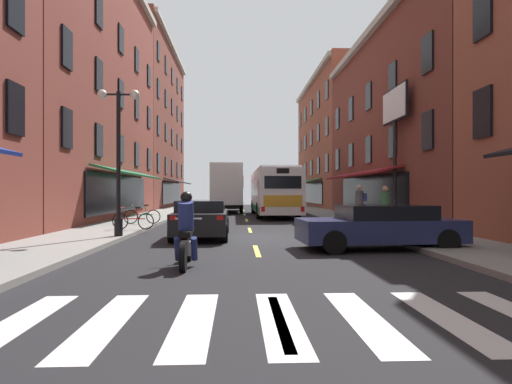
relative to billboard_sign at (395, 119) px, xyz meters
The scene contains 17 objects.
ground_plane 10.04m from the billboard_sign, 145.28° to the right, with size 34.80×80.00×0.10m, color black.
lane_centre_dashes 10.13m from the billboard_sign, 143.93° to the right, with size 0.14×73.90×0.01m.
crosswalk_near 17.26m from the billboard_sign, 115.34° to the right, with size 7.10×2.80×0.01m.
sidewalk_left 14.75m from the billboard_sign, 159.33° to the right, with size 3.00×80.00×0.14m, color gray.
sidewalk_right 7.15m from the billboard_sign, 103.25° to the right, with size 3.00×80.00×0.14m, color gray.
billboard_sign is the anchor object (origin of this frame).
transit_bus 10.83m from the billboard_sign, 120.08° to the left, with size 2.73×11.27×3.17m.
box_truck 17.02m from the billboard_sign, 120.04° to the left, with size 2.49×8.33×3.77m.
sedan_near 25.25m from the billboard_sign, 109.51° to the left, with size 1.97×4.36×1.35m.
sedan_mid 10.00m from the billboard_sign, 112.99° to the right, with size 4.66×2.24×1.27m.
sedan_far 11.02m from the billboard_sign, 151.82° to the right, with size 1.97×4.67×1.34m.
motorcycle_rider 14.60m from the billboard_sign, 128.87° to the right, with size 0.62×2.07×1.66m.
bicycle_near 13.00m from the billboard_sign, 166.00° to the right, with size 1.71×0.48×0.91m.
bicycle_mid 12.97m from the billboard_sign, behind, with size 1.71×0.48×0.91m.
pedestrian_near 4.57m from the billboard_sign, 156.33° to the right, with size 0.50×0.36×1.84m.
pedestrian_mid 5.82m from the billboard_sign, 115.46° to the right, with size 0.36×0.36×1.74m.
street_lamp_twin 13.08m from the billboard_sign, 154.76° to the right, with size 1.42×0.32×5.01m.
Camera 1 is at (-0.55, -15.51, 1.65)m, focal length 30.18 mm.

